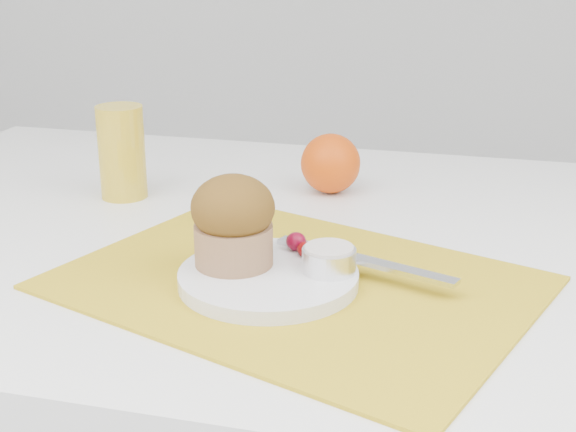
% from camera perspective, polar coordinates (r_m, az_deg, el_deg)
% --- Properties ---
extents(placemat, '(0.55, 0.47, 0.00)m').
position_cam_1_polar(placemat, '(0.83, 0.53, -4.77)').
color(placemat, gold).
rests_on(placemat, table).
extents(plate, '(0.24, 0.24, 0.01)m').
position_cam_1_polar(plate, '(0.81, -1.41, -4.41)').
color(plate, white).
rests_on(plate, placemat).
extents(ramekin, '(0.06, 0.06, 0.02)m').
position_cam_1_polar(ramekin, '(0.81, 2.93, -3.14)').
color(ramekin, silver).
rests_on(ramekin, plate).
extents(cream, '(0.06, 0.06, 0.01)m').
position_cam_1_polar(cream, '(0.80, 2.95, -2.37)').
color(cream, silver).
rests_on(cream, ramekin).
extents(raspberry_near, '(0.02, 0.02, 0.02)m').
position_cam_1_polar(raspberry_near, '(0.86, 0.58, -1.81)').
color(raspberry_near, '#4F0213').
rests_on(raspberry_near, plate).
extents(raspberry_far, '(0.02, 0.02, 0.02)m').
position_cam_1_polar(raspberry_far, '(0.84, 1.24, -2.37)').
color(raspberry_far, '#4F0202').
rests_on(raspberry_far, plate).
extents(butter_knife, '(0.20, 0.09, 0.01)m').
position_cam_1_polar(butter_knife, '(0.83, 5.39, -3.15)').
color(butter_knife, silver).
rests_on(butter_knife, plate).
extents(orange, '(0.08, 0.08, 0.08)m').
position_cam_1_polar(orange, '(1.10, 3.04, 3.75)').
color(orange, '#E54D08').
rests_on(orange, table).
extents(juice_glass, '(0.08, 0.08, 0.13)m').
position_cam_1_polar(juice_glass, '(1.10, -11.74, 4.47)').
color(juice_glass, gold).
rests_on(juice_glass, table).
extents(muffin, '(0.09, 0.09, 0.10)m').
position_cam_1_polar(muffin, '(0.81, -3.92, -0.35)').
color(muffin, '#A2734E').
rests_on(muffin, plate).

